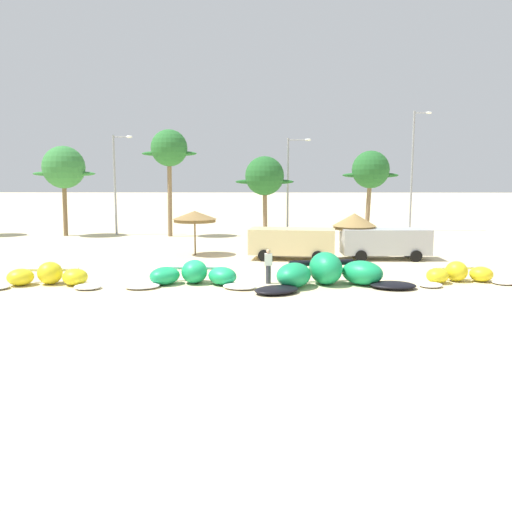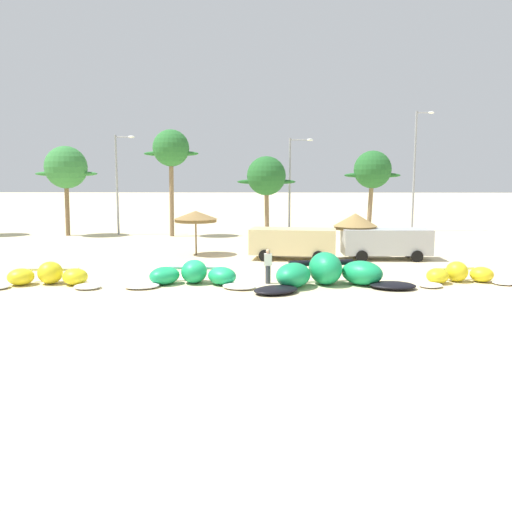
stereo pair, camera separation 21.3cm
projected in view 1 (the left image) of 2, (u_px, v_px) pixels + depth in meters
The scene contains 17 objects.
ground_plane at pixel (206, 283), 25.95m from camera, with size 260.00×260.00×0.00m, color beige.
kite_left at pixel (48, 277), 25.41m from camera, with size 5.61×2.58×1.04m.
kite_left_of_center at pixel (194, 276), 25.59m from camera, with size 6.24×2.85×1.10m.
kite_center at pixel (328, 274), 25.25m from camera, with size 7.59×4.34×1.50m.
kite_right_of_center at pixel (459, 275), 26.10m from camera, with size 4.96×2.76×0.97m.
beach_umbrella_near_van at pixel (195, 216), 34.75m from camera, with size 2.77×2.77×2.78m.
beach_umbrella_middle at pixel (354, 221), 33.69m from camera, with size 2.66×2.66×2.71m.
parked_van at pixel (383, 241), 33.12m from camera, with size 5.21×2.29×1.84m.
parked_car_second at pixel (290, 241), 33.15m from camera, with size 5.28×2.81×1.84m.
person_near_kites at pixel (268, 266), 25.79m from camera, with size 0.36×0.24×1.62m.
palm_left at pixel (64, 168), 45.23m from camera, with size 5.18×3.45×7.35m.
palm_left_of_gap at pixel (169, 150), 44.61m from camera, with size 4.44×2.96×8.63m.
palm_center_left at pixel (265, 177), 46.04m from camera, with size 4.86×3.24×6.55m.
palm_center_right at pixel (371, 170), 45.34m from camera, with size 4.60×3.07×6.98m.
lamppost_west at pixel (116, 179), 46.26m from camera, with size 1.70×0.24×8.28m.
lamppost_west_center at pixel (290, 180), 47.16m from camera, with size 2.03×0.24×8.08m.
lamppost_east_center at pixel (413, 166), 49.01m from camera, with size 1.63×0.24×10.52m.
Camera 1 is at (2.69, -25.45, 5.05)m, focal length 38.92 mm.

